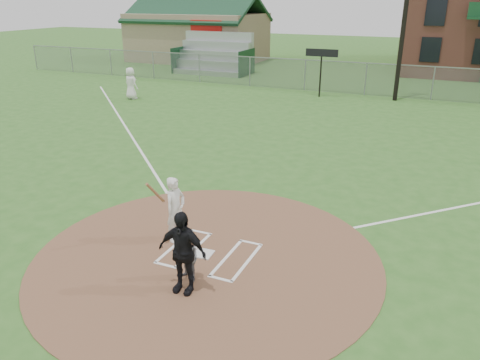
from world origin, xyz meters
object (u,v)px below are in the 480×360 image
at_px(catcher, 188,258).
at_px(umpire, 182,252).
at_px(ondeck_player, 131,83).
at_px(batter_at_plate, 175,209).
at_px(home_plate, 203,254).

xyz_separation_m(catcher, umpire, (0.09, -0.37, 0.38)).
height_order(umpire, ondeck_player, ondeck_player).
bearing_deg(batter_at_plate, umpire, -55.45).
distance_m(catcher, ondeck_player, 20.60).
bearing_deg(home_plate, ondeck_player, 130.77).
bearing_deg(batter_at_plate, ondeck_player, 129.28).
distance_m(catcher, umpire, 0.54).
height_order(home_plate, umpire, umpire).
relative_size(ondeck_player, batter_at_plate, 1.07).
bearing_deg(ondeck_player, umpire, 143.04).
height_order(home_plate, catcher, catcher).
bearing_deg(ondeck_player, home_plate, 145.04).
relative_size(home_plate, umpire, 0.24).
height_order(catcher, ondeck_player, ondeck_player).
distance_m(home_plate, batter_at_plate, 1.35).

